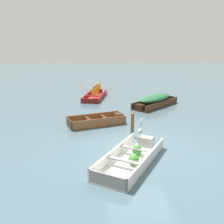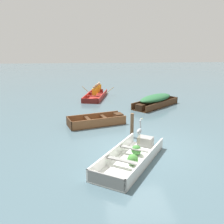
{
  "view_description": "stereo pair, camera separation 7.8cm",
  "coord_description": "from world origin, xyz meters",
  "views": [
    {
      "loc": [
        -1.85,
        -8.44,
        3.7
      ],
      "look_at": [
        -0.69,
        3.57,
        0.35
      ],
      "focal_mm": 40.0,
      "sensor_mm": 36.0,
      "label": 1
    },
    {
      "loc": [
        -1.77,
        -8.44,
        3.7
      ],
      "look_at": [
        -0.69,
        3.57,
        0.35
      ],
      "focal_mm": 40.0,
      "sensor_mm": 36.0,
      "label": 2
    }
  ],
  "objects": [
    {
      "name": "heron_on_dinghy",
      "position": [
        -0.14,
        -0.64,
        0.86
      ],
      "size": [
        0.29,
        0.43,
        0.84
      ],
      "color": "olive",
      "rests_on": "dinghy_white_foreground"
    },
    {
      "name": "mooring_post",
      "position": [
        -0.12,
        0.92,
        0.51
      ],
      "size": [
        0.14,
        0.14,
        1.01
      ],
      "primitive_type": "cylinder",
      "color": "brown",
      "rests_on": "ground"
    },
    {
      "name": "skiff_wooden_brown_mid_moored",
      "position": [
        -1.37,
        2.76,
        0.15
      ],
      "size": [
        2.8,
        1.72,
        0.42
      ],
      "color": "brown",
      "rests_on": "ground"
    },
    {
      "name": "skiff_dark_varnish_near_moored",
      "position": [
        2.13,
        5.85,
        0.42
      ],
      "size": [
        3.23,
        3.0,
        0.71
      ],
      "color": "#4C2D19",
      "rests_on": "ground"
    },
    {
      "name": "rowboat_red_with_crew",
      "position": [
        -1.34,
        8.88,
        0.21
      ],
      "size": [
        2.32,
        3.67,
        0.89
      ],
      "color": "#AD2D28",
      "rests_on": "ground"
    },
    {
      "name": "dinghy_white_foreground",
      "position": [
        -0.46,
        -1.15,
        0.15
      ],
      "size": [
        2.74,
        3.35,
        0.39
      ],
      "color": "white",
      "rests_on": "ground"
    },
    {
      "name": "ground_plane",
      "position": [
        0.0,
        0.0,
        0.0
      ],
      "size": [
        80.0,
        80.0,
        0.0
      ],
      "primitive_type": "plane",
      "color": "#47606B"
    }
  ]
}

